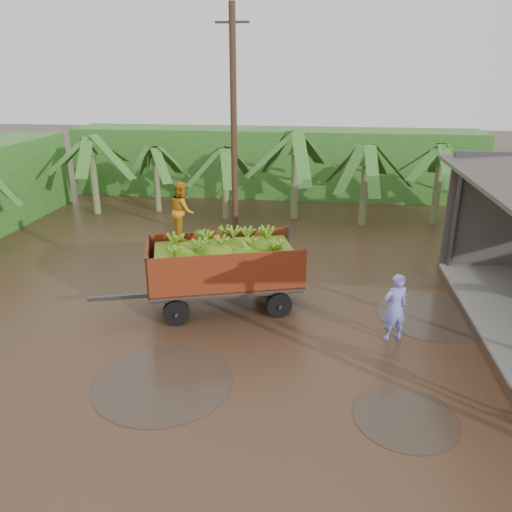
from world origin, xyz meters
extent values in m
plane|color=black|center=(0.00, 0.00, 0.00)|extent=(100.00, 100.00, 0.00)
cube|color=#2D661E|center=(-2.00, 16.00, 1.80)|extent=(22.00, 3.00, 3.60)
cube|color=#47474C|center=(-4.94, 0.71, 0.53)|extent=(1.69, 0.62, 0.12)
imported|color=#C37A17|center=(-3.26, 1.81, 2.85)|extent=(0.88, 0.98, 1.66)
imported|color=#7B84E1|center=(2.66, 0.26, 0.92)|extent=(0.79, 0.66, 1.84)
cylinder|color=#47301E|center=(-2.62, 6.98, 4.40)|extent=(0.24, 0.24, 8.80)
cube|color=#47301E|center=(-2.62, 6.98, 8.14)|extent=(1.20, 0.08, 0.08)
camera|label=1|loc=(0.60, -11.58, 6.63)|focal=35.00mm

